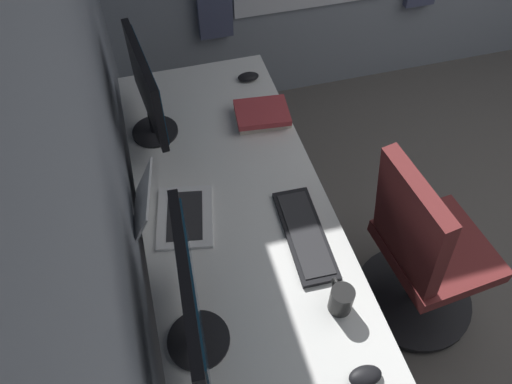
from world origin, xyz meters
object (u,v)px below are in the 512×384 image
keyboard_main (305,234)px  monitor_primary (192,305)px  book_stack_near (262,115)px  drawer_pedestal (219,216)px  monitor_secondary (147,89)px  mouse_spare (365,376)px  laptop_leftmost (168,212)px  mouse_main (248,77)px  office_chair (422,256)px  coffee_mug (341,299)px

keyboard_main → monitor_primary: bearing=122.8°
book_stack_near → keyboard_main: bearing=178.2°
drawer_pedestal → monitor_secondary: (0.24, 0.21, 0.62)m
monitor_primary → mouse_spare: 0.57m
keyboard_main → book_stack_near: book_stack_near is taller
book_stack_near → laptop_leftmost: bearing=131.7°
mouse_spare → laptop_leftmost: bearing=32.2°
book_stack_near → mouse_main: bearing=-2.8°
drawer_pedestal → book_stack_near: bearing=-54.0°
mouse_main → book_stack_near: book_stack_near is taller
mouse_main → book_stack_near: 0.30m
keyboard_main → office_chair: size_ratio=0.44×
laptop_leftmost → coffee_mug: bearing=-136.4°
drawer_pedestal → monitor_secondary: 0.70m
monitor_secondary → mouse_main: (0.25, -0.49, -0.22)m
laptop_leftmost → mouse_spare: (-0.75, -0.47, -0.03)m
mouse_spare → monitor_primary: bearing=61.4°
drawer_pedestal → monitor_primary: monitor_primary is taller
mouse_main → drawer_pedestal: bearing=150.5°
coffee_mug → laptop_leftmost: bearing=43.6°
drawer_pedestal → mouse_spare: bearing=-166.1°
monitor_primary → mouse_main: monitor_primary is taller
book_stack_near → coffee_mug: bearing=179.7°
monitor_secondary → mouse_spare: size_ratio=4.75×
laptop_leftmost → book_stack_near: size_ratio=1.37×
monitor_secondary → coffee_mug: (-1.00, -0.47, -0.19)m
coffee_mug → office_chair: bearing=-64.6°
keyboard_main → office_chair: 0.60m
keyboard_main → office_chair: bearing=-96.4°
book_stack_near → monitor_primary: bearing=153.2°
drawer_pedestal → mouse_main: size_ratio=6.68×
laptop_leftmost → book_stack_near: 0.66m
mouse_main → coffee_mug: size_ratio=0.88×
drawer_pedestal → office_chair: office_chair is taller
monitor_secondary → keyboard_main: 0.86m
monitor_primary → coffee_mug: (-0.01, -0.47, -0.20)m
keyboard_main → book_stack_near: 0.65m
mouse_spare → coffee_mug: bearing=-3.0°
book_stack_near → office_chair: size_ratio=0.26×
coffee_mug → mouse_spare: bearing=177.0°
monitor_primary → coffee_mug: 0.51m
keyboard_main → mouse_main: size_ratio=4.09×
drawer_pedestal → mouse_main: (0.49, -0.28, 0.40)m
laptop_leftmost → office_chair: bearing=-105.1°
drawer_pedestal → coffee_mug: (-0.75, -0.26, 0.44)m
drawer_pedestal → keyboard_main: bearing=-151.8°
office_chair → monitor_primary: bearing=103.4°
monitor_primary → laptop_leftmost: bearing=1.8°
drawer_pedestal → coffee_mug: 0.91m
keyboard_main → mouse_main: bearing=-2.2°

